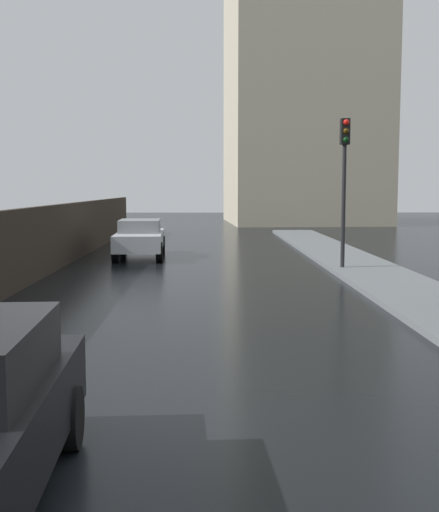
% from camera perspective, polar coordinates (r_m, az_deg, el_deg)
% --- Properties ---
extents(ground, '(120.00, 120.00, 0.00)m').
position_cam_1_polar(ground, '(7.02, -4.13, -14.81)').
color(ground, black).
extents(car_silver_mid_road, '(1.84, 4.45, 1.36)m').
position_cam_1_polar(car_silver_mid_road, '(23.58, -6.97, 1.60)').
color(car_silver_mid_road, '#B2B5BA').
rests_on(car_silver_mid_road, ground).
extents(traffic_light, '(0.26, 0.39, 4.37)m').
position_cam_1_polar(traffic_light, '(19.65, 10.86, 7.82)').
color(traffic_light, black).
rests_on(traffic_light, sidewalk_strip).
extents(distant_tower, '(10.94, 11.65, 30.34)m').
position_cam_1_polar(distant_tower, '(49.16, 7.36, 20.87)').
color(distant_tower, '#B2A88E').
rests_on(distant_tower, ground).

